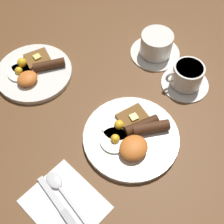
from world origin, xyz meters
TOP-DOWN VIEW (x-y plane):
  - ground_plane at (0.00, 0.00)m, footprint 3.00×3.00m
  - breakfast_plate_near at (0.00, -0.00)m, footprint 0.25×0.25m
  - breakfast_plate_far at (-0.06, 0.36)m, footprint 0.23×0.23m
  - teacup_near at (0.25, 0.03)m, footprint 0.14×0.14m
  - teacup_far at (0.27, 0.17)m, footprint 0.16×0.16m
  - napkin at (-0.24, -0.02)m, footprint 0.16×0.19m
  - knife at (-0.25, -0.03)m, footprint 0.03×0.18m
  - spoon at (-0.22, 0.02)m, footprint 0.04×0.17m

SIDE VIEW (x-z plane):
  - ground_plane at x=0.00m, z-range 0.00..0.00m
  - napkin at x=-0.24m, z-range 0.00..0.01m
  - knife at x=-0.25m, z-range 0.00..0.01m
  - spoon at x=-0.22m, z-range 0.00..0.01m
  - breakfast_plate_far at x=-0.06m, z-range -0.01..0.03m
  - breakfast_plate_near at x=0.00m, z-range -0.01..0.04m
  - teacup_near at x=0.25m, z-range 0.00..0.07m
  - teacup_far at x=0.27m, z-range 0.00..0.07m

